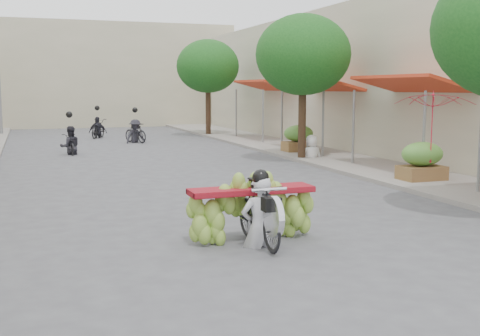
% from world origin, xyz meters
% --- Properties ---
extents(ground, '(120.00, 120.00, 0.00)m').
position_xyz_m(ground, '(0.00, 0.00, 0.00)').
color(ground, '#555459').
rests_on(ground, ground).
extents(sidewalk_right, '(4.00, 60.00, 0.12)m').
position_xyz_m(sidewalk_right, '(7.00, 15.00, 0.06)').
color(sidewalk_right, gray).
rests_on(sidewalk_right, ground).
extents(shophouse_row_right, '(9.77, 40.00, 6.00)m').
position_xyz_m(shophouse_row_right, '(11.99, 14.00, 3.00)').
color(shophouse_row_right, '#BFB89E').
rests_on(shophouse_row_right, ground).
extents(far_building, '(20.00, 6.00, 7.00)m').
position_xyz_m(far_building, '(0.00, 38.00, 3.50)').
color(far_building, '#B6AE90').
rests_on(far_building, ground).
extents(street_tree_mid, '(3.40, 3.40, 5.25)m').
position_xyz_m(street_tree_mid, '(5.40, 14.00, 3.78)').
color(street_tree_mid, '#3A2719').
rests_on(street_tree_mid, ground).
extents(street_tree_far, '(3.40, 3.40, 5.25)m').
position_xyz_m(street_tree_far, '(5.40, 26.00, 3.78)').
color(street_tree_far, '#3A2719').
rests_on(street_tree_far, ground).
extents(produce_crate_mid, '(1.20, 0.88, 1.16)m').
position_xyz_m(produce_crate_mid, '(6.20, 8.00, 0.71)').
color(produce_crate_mid, brown).
rests_on(produce_crate_mid, ground).
extents(produce_crate_far, '(1.20, 0.88, 1.16)m').
position_xyz_m(produce_crate_far, '(6.20, 16.00, 0.71)').
color(produce_crate_far, brown).
rests_on(produce_crate_far, ground).
extents(banana_motorbike, '(2.20, 1.93, 2.19)m').
position_xyz_m(banana_motorbike, '(-0.38, 3.54, 0.72)').
color(banana_motorbike, black).
rests_on(banana_motorbike, ground).
extents(market_umbrella, '(2.32, 2.32, 1.94)m').
position_xyz_m(market_umbrella, '(6.19, 7.56, 2.57)').
color(market_umbrella, red).
rests_on(market_umbrella, ground).
extents(pedestrian, '(0.81, 0.49, 1.62)m').
position_xyz_m(pedestrian, '(5.79, 13.96, 0.93)').
color(pedestrian, white).
rests_on(pedestrian, ground).
extents(bg_motorbike_a, '(0.83, 1.43, 1.95)m').
position_xyz_m(bg_motorbike_a, '(-2.41, 18.88, 0.79)').
color(bg_motorbike_a, black).
rests_on(bg_motorbike_a, ground).
extents(bg_motorbike_b, '(1.19, 1.70, 1.95)m').
position_xyz_m(bg_motorbike_b, '(0.91, 23.16, 0.85)').
color(bg_motorbike_b, black).
rests_on(bg_motorbike_b, ground).
extents(bg_motorbike_c, '(1.31, 1.87, 1.95)m').
position_xyz_m(bg_motorbike_c, '(-0.50, 26.53, 0.78)').
color(bg_motorbike_c, black).
rests_on(bg_motorbike_c, ground).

